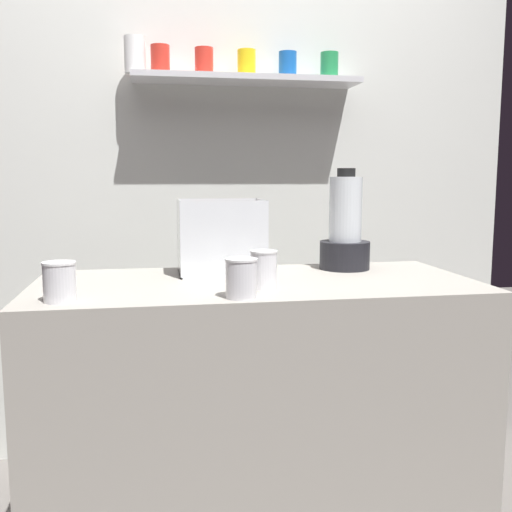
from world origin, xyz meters
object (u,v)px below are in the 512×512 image
at_px(juice_cup_pomegranate_left, 241,281).
at_px(juice_cup_carrot_far_left, 60,285).
at_px(blender_pitcher, 345,232).
at_px(juice_cup_carrot_middle, 263,272).
at_px(carrot_display_bin, 220,251).

bearing_deg(juice_cup_pomegranate_left, juice_cup_carrot_far_left, 175.71).
xyz_separation_m(juice_cup_carrot_far_left, juice_cup_pomegranate_left, (0.48, -0.04, 0.00)).
bearing_deg(blender_pitcher, juice_cup_carrot_middle, -138.46).
distance_m(juice_cup_pomegranate_left, juice_cup_carrot_middle, 0.15).
xyz_separation_m(blender_pitcher, juice_cup_pomegranate_left, (-0.44, -0.44, -0.09)).
xyz_separation_m(carrot_display_bin, blender_pitcher, (0.45, 0.02, 0.06)).
bearing_deg(blender_pitcher, juice_cup_pomegranate_left, -135.26).
distance_m(carrot_display_bin, juice_cup_carrot_middle, 0.32).
relative_size(juice_cup_carrot_far_left, juice_cup_carrot_middle, 0.94).
relative_size(carrot_display_bin, juice_cup_pomegranate_left, 2.64).
height_order(juice_cup_pomegranate_left, juice_cup_carrot_middle, juice_cup_carrot_middle).
height_order(carrot_display_bin, juice_cup_pomegranate_left, carrot_display_bin).
bearing_deg(juice_cup_carrot_far_left, blender_pitcher, 23.51).
relative_size(carrot_display_bin, blender_pitcher, 0.80).
distance_m(blender_pitcher, juice_cup_pomegranate_left, 0.63).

